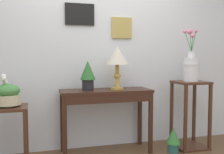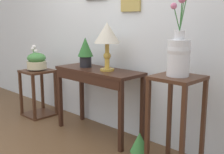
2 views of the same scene
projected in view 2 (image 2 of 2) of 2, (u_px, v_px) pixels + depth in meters
name	position (u px, v px, depth m)	size (l,w,h in m)	color
back_wall_with_art	(112.00, 17.00, 3.47)	(9.00, 0.13, 2.80)	silver
console_table	(97.00, 80.00, 3.33)	(1.12, 0.42, 0.80)	#381E14
table_lamp	(107.00, 35.00, 3.15)	(0.29, 0.29, 0.54)	gold
potted_plant_on_console	(85.00, 51.00, 3.44)	(0.19, 0.19, 0.36)	black
pedestal_stand_left	(38.00, 93.00, 4.09)	(0.40, 0.40, 0.67)	#472819
planter_bowl_wide_left	(37.00, 61.00, 4.00)	(0.27, 0.27, 0.35)	beige
pedestal_stand_right	(175.00, 124.00, 2.55)	(0.40, 0.40, 0.88)	#472819
flower_vase_tall_right	(179.00, 52.00, 2.42)	(0.20, 0.23, 0.68)	silver
potted_plant_floor	(139.00, 146.00, 2.73)	(0.18, 0.18, 0.31)	#2D665B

